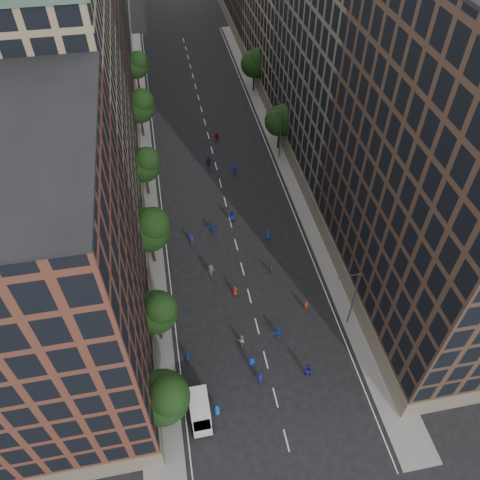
{
  "coord_description": "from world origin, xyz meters",
  "views": [
    {
      "loc": [
        -7.82,
        -16.42,
        46.83
      ],
      "look_at": [
        0.32,
        25.85,
        2.0
      ],
      "focal_mm": 35.0,
      "sensor_mm": 36.0,
      "label": 1
    }
  ],
  "objects_px": {
    "streetlamp_near": "(353,296)",
    "cargo_van": "(200,410)",
    "streetlamp_far": "(279,132)",
    "skater_1": "(260,378)",
    "skater_2": "(307,370)",
    "skater_0": "(217,410)"
  },
  "relations": [
    {
      "from": "skater_2",
      "to": "streetlamp_near",
      "type": "bearing_deg",
      "value": -135.5
    },
    {
      "from": "skater_0",
      "to": "skater_2",
      "type": "relative_size",
      "value": 0.86
    },
    {
      "from": "cargo_van",
      "to": "skater_2",
      "type": "bearing_deg",
      "value": 10.91
    },
    {
      "from": "streetlamp_far",
      "to": "skater_0",
      "type": "distance_m",
      "value": 44.51
    },
    {
      "from": "cargo_van",
      "to": "skater_0",
      "type": "bearing_deg",
      "value": -4.38
    },
    {
      "from": "streetlamp_far",
      "to": "skater_0",
      "type": "xyz_separation_m",
      "value": [
        -16.61,
        -41.06,
        -4.39
      ]
    },
    {
      "from": "skater_0",
      "to": "skater_1",
      "type": "distance_m",
      "value": 5.65
    },
    {
      "from": "skater_0",
      "to": "cargo_van",
      "type": "bearing_deg",
      "value": -10.05
    },
    {
      "from": "skater_0",
      "to": "skater_1",
      "type": "relative_size",
      "value": 0.94
    },
    {
      "from": "streetlamp_far",
      "to": "skater_2",
      "type": "distance_m",
      "value": 39.35
    },
    {
      "from": "streetlamp_near",
      "to": "skater_1",
      "type": "distance_m",
      "value": 13.53
    },
    {
      "from": "streetlamp_near",
      "to": "skater_1",
      "type": "relative_size",
      "value": 5.43
    },
    {
      "from": "streetlamp_near",
      "to": "skater_1",
      "type": "xyz_separation_m",
      "value": [
        -11.58,
        -5.5,
        -4.33
      ]
    },
    {
      "from": "streetlamp_far",
      "to": "cargo_van",
      "type": "bearing_deg",
      "value": -114.12
    },
    {
      "from": "cargo_van",
      "to": "streetlamp_near",
      "type": "bearing_deg",
      "value": 23.14
    },
    {
      "from": "skater_1",
      "to": "skater_2",
      "type": "distance_m",
      "value": 5.16
    },
    {
      "from": "streetlamp_near",
      "to": "cargo_van",
      "type": "height_order",
      "value": "streetlamp_near"
    },
    {
      "from": "cargo_van",
      "to": "streetlamp_far",
      "type": "bearing_deg",
      "value": 65.6
    },
    {
      "from": "streetlamp_far",
      "to": "skater_1",
      "type": "relative_size",
      "value": 5.43
    },
    {
      "from": "streetlamp_near",
      "to": "skater_0",
      "type": "xyz_separation_m",
      "value": [
        -16.61,
        -8.06,
        -4.39
      ]
    },
    {
      "from": "streetlamp_near",
      "to": "skater_0",
      "type": "distance_m",
      "value": 18.98
    },
    {
      "from": "streetlamp_near",
      "to": "streetlamp_far",
      "type": "distance_m",
      "value": 33.0
    }
  ]
}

